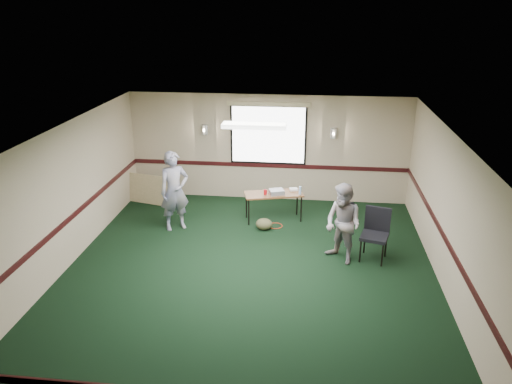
# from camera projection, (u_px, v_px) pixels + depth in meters

# --- Properties ---
(ground) EXTENTS (8.00, 8.00, 0.00)m
(ground) POSITION_uv_depth(u_px,v_px,m) (248.00, 277.00, 9.30)
(ground) COLOR black
(ground) RESTS_ON ground
(room_shell) EXTENTS (8.00, 8.02, 8.00)m
(room_shell) POSITION_uv_depth(u_px,v_px,m) (260.00, 162.00, 10.71)
(room_shell) COLOR tan
(room_shell) RESTS_ON ground
(folding_table) EXTENTS (1.42, 0.86, 0.66)m
(folding_table) POSITION_uv_depth(u_px,v_px,m) (274.00, 195.00, 11.51)
(folding_table) COLOR brown
(folding_table) RESTS_ON ground
(projector) EXTENTS (0.39, 0.36, 0.11)m
(projector) POSITION_uv_depth(u_px,v_px,m) (277.00, 192.00, 11.43)
(projector) COLOR gray
(projector) RESTS_ON folding_table
(game_console) EXTENTS (0.21, 0.19, 0.05)m
(game_console) POSITION_uv_depth(u_px,v_px,m) (294.00, 189.00, 11.68)
(game_console) COLOR white
(game_console) RESTS_ON folding_table
(red_cup) EXTENTS (0.08, 0.08, 0.12)m
(red_cup) POSITION_uv_depth(u_px,v_px,m) (265.00, 192.00, 11.41)
(red_cup) COLOR #AA0B11
(red_cup) RESTS_ON folding_table
(water_bottle) EXTENTS (0.06, 0.06, 0.19)m
(water_bottle) POSITION_uv_depth(u_px,v_px,m) (300.00, 190.00, 11.39)
(water_bottle) COLOR #8EB8E8
(water_bottle) RESTS_ON folding_table
(duffel_bag) EXTENTS (0.40, 0.31, 0.26)m
(duffel_bag) POSITION_uv_depth(u_px,v_px,m) (264.00, 224.00, 11.18)
(duffel_bag) COLOR #49482A
(duffel_bag) RESTS_ON ground
(cable_coil) EXTENTS (0.35, 0.35, 0.02)m
(cable_coil) POSITION_uv_depth(u_px,v_px,m) (275.00, 226.00, 11.39)
(cable_coil) COLOR red
(cable_coil) RESTS_ON ground
(folded_table) EXTENTS (1.43, 0.56, 0.73)m
(folded_table) POSITION_uv_depth(u_px,v_px,m) (147.00, 189.00, 12.60)
(folded_table) COLOR tan
(folded_table) RESTS_ON ground
(conference_chair) EXTENTS (0.63, 0.64, 1.04)m
(conference_chair) POSITION_uv_depth(u_px,v_px,m) (376.00, 230.00, 9.80)
(conference_chair) COLOR black
(conference_chair) RESTS_ON ground
(person_left) EXTENTS (0.78, 0.71, 1.79)m
(person_left) POSITION_uv_depth(u_px,v_px,m) (174.00, 191.00, 10.98)
(person_left) COLOR #39457D
(person_left) RESTS_ON ground
(person_right) EXTENTS (0.98, 0.98, 1.60)m
(person_right) POSITION_uv_depth(u_px,v_px,m) (343.00, 224.00, 9.59)
(person_right) COLOR #697EA4
(person_right) RESTS_ON ground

